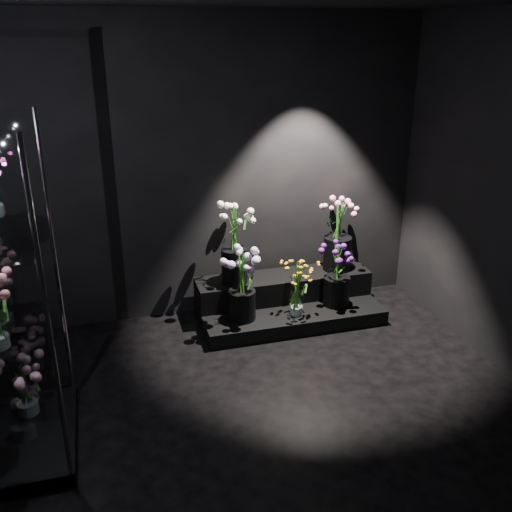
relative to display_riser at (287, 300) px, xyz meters
name	(u,v)px	position (x,y,z in m)	size (l,w,h in m)	color
floor	(281,431)	(-0.60, -1.66, -0.16)	(4.00, 4.00, 0.00)	black
wall_back	(216,172)	(-0.60, 0.34, 1.24)	(4.00, 4.00, 0.00)	black
wall_front	(499,473)	(-0.60, -3.66, 1.24)	(4.00, 4.00, 0.00)	black
display_riser	(287,300)	(0.00, 0.00, 0.00)	(1.73, 0.77, 0.38)	black
display_case	(6,300)	(-2.28, -1.31, 0.93)	(0.59, 0.99, 2.18)	black
bouquet_orange_bells	(297,288)	(0.00, -0.28, 0.25)	(0.36, 0.36, 0.51)	white
bouquet_lilac	(242,283)	(-0.51, -0.22, 0.34)	(0.45, 0.45, 0.63)	black
bouquet_purple	(337,273)	(0.44, -0.19, 0.31)	(0.38, 0.38, 0.61)	black
bouquet_cream_roses	(234,239)	(-0.50, 0.07, 0.66)	(0.48, 0.48, 0.75)	black
bouquet_pink_roses	(338,232)	(0.56, 0.10, 0.62)	(0.51, 0.51, 0.69)	black
bouquet_case_base_pink	(24,386)	(-2.30, -1.09, 0.17)	(0.43, 0.43, 0.42)	white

